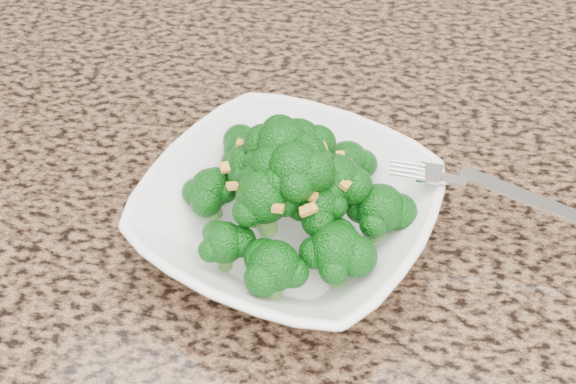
# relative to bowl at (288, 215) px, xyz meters

# --- Properties ---
(granite_counter) EXTENTS (1.64, 1.04, 0.03)m
(granite_counter) POSITION_rel_bowl_xyz_m (-0.02, 0.06, -0.04)
(granite_counter) COLOR brown
(granite_counter) RESTS_ON cabinet
(bowl) EXTENTS (0.27, 0.27, 0.05)m
(bowl) POSITION_rel_bowl_xyz_m (0.00, 0.00, 0.00)
(bowl) COLOR white
(bowl) RESTS_ON granite_counter
(broccoli_pile) EXTENTS (0.18, 0.18, 0.07)m
(broccoli_pile) POSITION_rel_bowl_xyz_m (0.00, 0.00, 0.06)
(broccoli_pile) COLOR #084D0B
(broccoli_pile) RESTS_ON bowl
(garlic_topping) EXTENTS (0.11, 0.11, 0.01)m
(garlic_topping) POSITION_rel_bowl_xyz_m (0.00, 0.00, 0.09)
(garlic_topping) COLOR gold
(garlic_topping) RESTS_ON broccoli_pile
(fork) EXTENTS (0.17, 0.06, 0.01)m
(fork) POSITION_rel_bowl_xyz_m (0.12, 0.02, 0.03)
(fork) COLOR silver
(fork) RESTS_ON bowl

